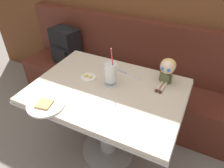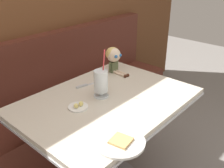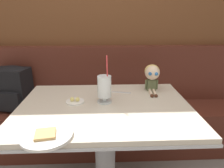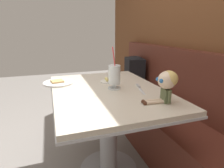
{
  "view_description": "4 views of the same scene",
  "coord_description": "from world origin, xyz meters",
  "views": [
    {
      "loc": [
        0.57,
        -0.89,
        1.68
      ],
      "look_at": [
        0.05,
        0.15,
        0.82
      ],
      "focal_mm": 33.57,
      "sensor_mm": 36.0,
      "label": 1
    },
    {
      "loc": [
        -1.05,
        -0.8,
        1.54
      ],
      "look_at": [
        0.12,
        0.25,
        0.78
      ],
      "focal_mm": 41.34,
      "sensor_mm": 36.0,
      "label": 2
    },
    {
      "loc": [
        -0.01,
        -1.03,
        1.3
      ],
      "look_at": [
        0.05,
        0.25,
        0.86
      ],
      "focal_mm": 33.12,
      "sensor_mm": 36.0,
      "label": 3
    },
    {
      "loc": [
        1.28,
        -0.22,
        1.17
      ],
      "look_at": [
        0.06,
        0.19,
        0.8
      ],
      "focal_mm": 30.06,
      "sensor_mm": 36.0,
      "label": 4
    }
  ],
  "objects": [
    {
      "name": "diner_table",
      "position": [
        0.0,
        0.18,
        0.54
      ],
      "size": [
        1.11,
        0.81,
        0.74
      ],
      "color": "beige",
      "rests_on": "ground"
    },
    {
      "name": "seated_doll",
      "position": [
        0.36,
        0.44,
        0.87
      ],
      "size": [
        0.12,
        0.22,
        0.2
      ],
      "color": "#5B6642",
      "rests_on": "diner_table"
    },
    {
      "name": "toast_plate",
      "position": [
        -0.28,
        -0.16,
        0.75
      ],
      "size": [
        0.25,
        0.25,
        0.03
      ],
      "color": "white",
      "rests_on": "diner_table"
    },
    {
      "name": "backpack",
      "position": [
        -0.84,
        0.78,
        0.66
      ],
      "size": [
        0.33,
        0.29,
        0.41
      ],
      "color": "black",
      "rests_on": "booth_bench"
    },
    {
      "name": "butter_knife",
      "position": [
        0.04,
        0.42,
        0.74
      ],
      "size": [
        0.23,
        0.07,
        0.01
      ],
      "color": "silver",
      "rests_on": "diner_table"
    },
    {
      "name": "wood_panel_wall",
      "position": [
        0.0,
        1.05,
        1.2
      ],
      "size": [
        4.4,
        0.08,
        2.4
      ],
      "primitive_type": "cube",
      "color": "brown",
      "rests_on": "ground"
    },
    {
      "name": "milkshake_glass",
      "position": [
        0.0,
        0.23,
        0.84
      ],
      "size": [
        0.1,
        0.1,
        0.32
      ],
      "color": "silver",
      "rests_on": "diner_table"
    },
    {
      "name": "booth_bench",
      "position": [
        0.0,
        0.81,
        0.33
      ],
      "size": [
        2.6,
        0.48,
        1.0
      ],
      "color": "#512319",
      "rests_on": "ground"
    },
    {
      "name": "butter_saucer",
      "position": [
        -0.19,
        0.23,
        0.75
      ],
      "size": [
        0.12,
        0.12,
        0.04
      ],
      "color": "white",
      "rests_on": "diner_table"
    }
  ]
}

